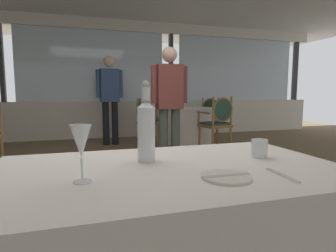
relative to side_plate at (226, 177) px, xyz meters
The scene contains 15 objects.
ground_plane 1.64m from the side_plate, 99.41° to the left, with size 15.16×15.16×0.00m, color #756047.
window_wall_far 5.82m from the side_plate, 92.35° to the left, with size 11.66×0.14×2.71m.
foreground_table 0.45m from the side_plate, 126.02° to the left, with size 1.44×0.85×0.74m.
side_plate is the anchor object (origin of this frame).
butter_knife 0.01m from the side_plate, ahead, with size 0.18×0.02×0.00m, color silver.
dinner_fork 0.21m from the side_plate, ahead, with size 0.19×0.02×0.00m, color silver.
water_bottle 0.42m from the side_plate, 123.60° to the left, with size 0.08×0.08×0.36m.
wine_glass 0.52m from the side_plate, 168.37° to the left, with size 0.07×0.07×0.20m.
water_tumbler 0.40m from the side_plate, 39.07° to the left, with size 0.08×0.08×0.09m, color white.
background_table_0 4.90m from the side_plate, 70.33° to the left, with size 1.05×1.05×0.74m.
dining_chair_0_0 4.10m from the side_plate, 63.49° to the left, with size 0.60×0.54×0.98m.
dining_chair_0_1 5.74m from the side_plate, 65.70° to the left, with size 0.65×0.66×0.92m.
dining_chair_0_2 4.97m from the side_plate, 81.35° to the left, with size 0.58×0.63×0.93m.
diner_person_0 3.00m from the side_plate, 76.83° to the left, with size 0.53×0.21×1.67m.
diner_person_1 4.85m from the side_plate, 89.64° to the left, with size 0.53×0.23×1.77m.
Camera 1 is at (-0.24, -2.31, 1.04)m, focal length 30.01 mm.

